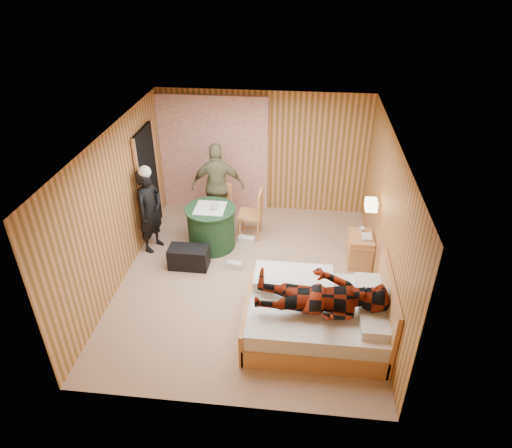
# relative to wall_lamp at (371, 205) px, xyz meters

# --- Properties ---
(floor) EXTENTS (4.20, 5.00, 0.01)m
(floor) POSITION_rel_wall_lamp_xyz_m (-1.92, -0.45, -1.30)
(floor) COLOR tan
(floor) RESTS_ON ground
(ceiling) EXTENTS (4.20, 5.00, 0.01)m
(ceiling) POSITION_rel_wall_lamp_xyz_m (-1.92, -0.45, 1.20)
(ceiling) COLOR white
(ceiling) RESTS_ON wall_back
(wall_back) EXTENTS (4.20, 0.02, 2.50)m
(wall_back) POSITION_rel_wall_lamp_xyz_m (-1.92, 2.05, -0.05)
(wall_back) COLOR tan
(wall_back) RESTS_ON floor
(wall_left) EXTENTS (0.02, 5.00, 2.50)m
(wall_left) POSITION_rel_wall_lamp_xyz_m (-4.02, -0.45, -0.05)
(wall_left) COLOR tan
(wall_left) RESTS_ON floor
(wall_right) EXTENTS (0.02, 5.00, 2.50)m
(wall_right) POSITION_rel_wall_lamp_xyz_m (0.18, -0.45, -0.05)
(wall_right) COLOR tan
(wall_right) RESTS_ON floor
(curtain) EXTENTS (2.20, 0.08, 2.40)m
(curtain) POSITION_rel_wall_lamp_xyz_m (-2.92, 1.98, -0.10)
(curtain) COLOR silver
(curtain) RESTS_ON floor
(doorway) EXTENTS (0.06, 0.90, 2.05)m
(doorway) POSITION_rel_wall_lamp_xyz_m (-3.98, 0.95, -0.28)
(doorway) COLOR black
(doorway) RESTS_ON floor
(wall_lamp) EXTENTS (0.26, 0.24, 0.16)m
(wall_lamp) POSITION_rel_wall_lamp_xyz_m (0.00, 0.00, 0.00)
(wall_lamp) COLOR gold
(wall_lamp) RESTS_ON wall_right
(bed) EXTENTS (1.98, 1.54, 1.06)m
(bed) POSITION_rel_wall_lamp_xyz_m (-0.80, -1.55, -0.99)
(bed) COLOR #E29B5C
(bed) RESTS_ON floor
(nightstand) EXTENTS (0.43, 0.58, 0.56)m
(nightstand) POSITION_rel_wall_lamp_xyz_m (-0.04, 0.22, -1.01)
(nightstand) COLOR #E29B5C
(nightstand) RESTS_ON floor
(round_table) EXTENTS (0.92, 0.92, 0.81)m
(round_table) POSITION_rel_wall_lamp_xyz_m (-2.72, 0.47, -0.89)
(round_table) COLOR #1B3C23
(round_table) RESTS_ON floor
(chair_far) EXTENTS (0.56, 0.56, 0.93)m
(chair_far) POSITION_rel_wall_lamp_xyz_m (-2.68, 1.18, -0.76)
(chair_far) COLOR #E29B5C
(chair_far) RESTS_ON floor
(chair_near) EXTENTS (0.45, 0.45, 0.96)m
(chair_near) POSITION_rel_wall_lamp_xyz_m (-1.97, 0.90, -0.74)
(chair_near) COLOR #E29B5C
(chair_near) RESTS_ON floor
(duffel_bag) EXTENTS (0.68, 0.37, 0.39)m
(duffel_bag) POSITION_rel_wall_lamp_xyz_m (-2.99, -0.22, -1.11)
(duffel_bag) COLOR black
(duffel_bag) RESTS_ON floor
(sneaker_left) EXTENTS (0.32, 0.18, 0.13)m
(sneaker_left) POSITION_rel_wall_lamp_xyz_m (-2.10, 0.63, -1.23)
(sneaker_left) COLOR silver
(sneaker_left) RESTS_ON floor
(sneaker_right) EXTENTS (0.28, 0.15, 0.12)m
(sneaker_right) POSITION_rel_wall_lamp_xyz_m (-2.20, -0.18, -1.24)
(sneaker_right) COLOR silver
(sneaker_right) RESTS_ON floor
(woman_standing) EXTENTS (0.55, 0.67, 1.57)m
(woman_standing) POSITION_rel_wall_lamp_xyz_m (-3.77, 0.29, -0.51)
(woman_standing) COLOR black
(woman_standing) RESTS_ON floor
(man_at_table) EXTENTS (1.05, 0.54, 1.72)m
(man_at_table) POSITION_rel_wall_lamp_xyz_m (-2.72, 1.24, -0.44)
(man_at_table) COLOR #706F4A
(man_at_table) RESTS_ON floor
(man_on_bed) EXTENTS (0.86, 0.67, 1.77)m
(man_on_bed) POSITION_rel_wall_lamp_xyz_m (-0.77, -1.78, -0.34)
(man_on_bed) COLOR maroon
(man_on_bed) RESTS_ON bed
(book_lower) EXTENTS (0.18, 0.23, 0.02)m
(book_lower) POSITION_rel_wall_lamp_xyz_m (-0.04, 0.17, -0.73)
(book_lower) COLOR silver
(book_lower) RESTS_ON nightstand
(book_upper) EXTENTS (0.17, 0.23, 0.02)m
(book_upper) POSITION_rel_wall_lamp_xyz_m (-0.04, 0.17, -0.71)
(book_upper) COLOR silver
(book_upper) RESTS_ON nightstand
(cup_nightstand) EXTENTS (0.12, 0.12, 0.09)m
(cup_nightstand) POSITION_rel_wall_lamp_xyz_m (-0.04, 0.35, -0.69)
(cup_nightstand) COLOR silver
(cup_nightstand) RESTS_ON nightstand
(cup_table) EXTENTS (0.15, 0.15, 0.10)m
(cup_table) POSITION_rel_wall_lamp_xyz_m (-2.62, 0.42, -0.44)
(cup_table) COLOR silver
(cup_table) RESTS_ON round_table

